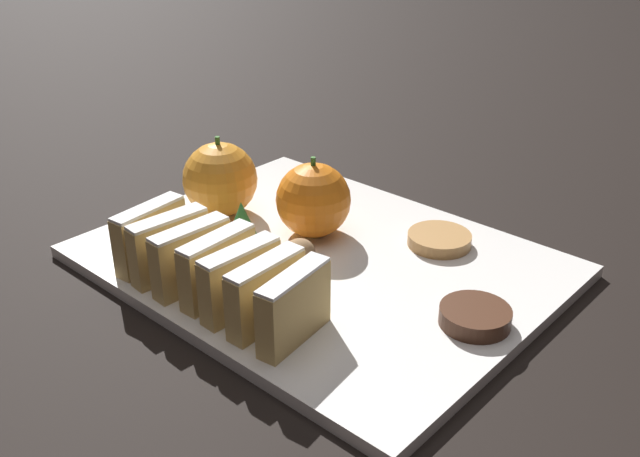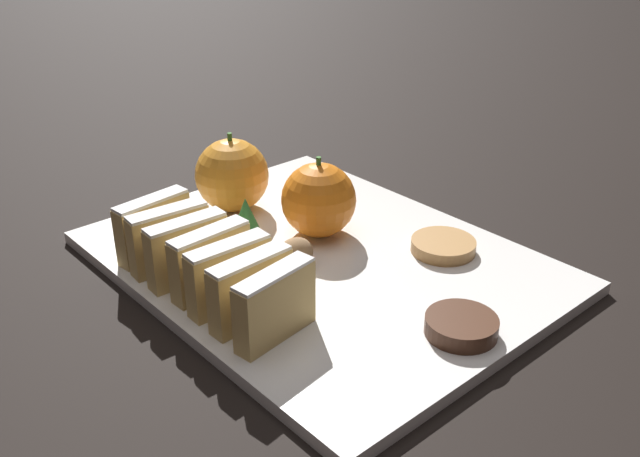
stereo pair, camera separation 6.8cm
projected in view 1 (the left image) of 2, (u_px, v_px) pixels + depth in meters
ground_plane at (320, 267)px, 0.70m from camera, size 6.00×6.00×0.00m
serving_platter at (320, 261)px, 0.69m from camera, size 0.33×0.43×0.01m
stollen_slice_front at (294, 307)px, 0.56m from camera, size 0.08×0.03×0.06m
stollen_slice_second at (266, 293)px, 0.57m from camera, size 0.08×0.02×0.06m
stollen_slice_third at (241, 280)px, 0.59m from camera, size 0.08×0.02×0.06m
stollen_slice_fourth at (218, 267)px, 0.61m from camera, size 0.08×0.02×0.06m
stollen_slice_fifth at (191, 257)px, 0.63m from camera, size 0.08×0.02×0.06m
stollen_slice_sixth at (170, 247)px, 0.65m from camera, size 0.08×0.03×0.06m
stollen_slice_back at (150, 236)px, 0.66m from camera, size 0.08×0.03×0.06m
orange_near at (218, 180)px, 0.76m from camera, size 0.08×0.08×0.09m
orange_far at (313, 200)px, 0.72m from camera, size 0.08×0.08×0.08m
walnut at (302, 256)px, 0.66m from camera, size 0.04×0.03×0.03m
chocolate_cookie at (477, 315)px, 0.59m from camera, size 0.06×0.06×0.01m
gingerbread_cookie at (439, 239)px, 0.71m from camera, size 0.06×0.06×0.01m
evergreen_sprig at (242, 223)px, 0.70m from camera, size 0.04×0.04×0.05m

